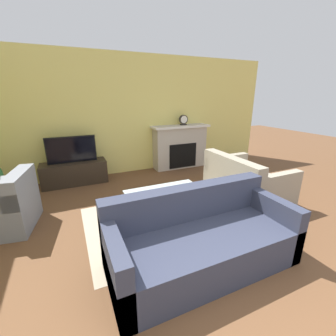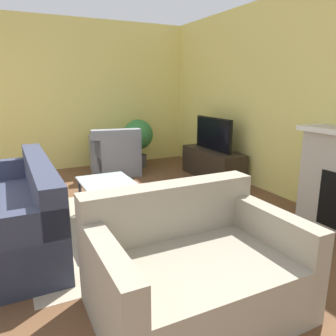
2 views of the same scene
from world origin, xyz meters
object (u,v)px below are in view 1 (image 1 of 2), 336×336
object	(u,v)px
armchair_by_window	(0,210)
coffee_table	(165,194)
couch_loveseat	(245,183)
mantel_clock	(183,120)
couch_sectional	(201,240)
tv	(72,150)

from	to	relation	value
armchair_by_window	coffee_table	size ratio (longest dim) A/B	0.89
couch_loveseat	coffee_table	distance (m)	1.62
armchair_by_window	coffee_table	bearing A→B (deg)	81.67
mantel_clock	couch_sectional	bearing A→B (deg)	-114.73
tv	couch_loveseat	xyz separation A→B (m)	(2.78, -2.04, -0.46)
couch_loveseat	armchair_by_window	world-z (taller)	same
tv	coffee_table	world-z (taller)	tv
tv	armchair_by_window	distance (m)	1.79
armchair_by_window	coffee_table	world-z (taller)	armchair_by_window
tv	couch_loveseat	bearing A→B (deg)	-36.26
couch_sectional	mantel_clock	size ratio (longest dim) A/B	8.21
mantel_clock	tv	bearing A→B (deg)	-177.30
tv	couch_loveseat	distance (m)	3.47
couch_loveseat	coffee_table	xyz separation A→B (m)	(-1.61, -0.07, 0.13)
tv	couch_loveseat	world-z (taller)	tv
coffee_table	couch_sectional	bearing A→B (deg)	-90.77
couch_sectional	mantel_clock	xyz separation A→B (m)	(1.50, 3.25, 0.93)
armchair_by_window	couch_sectional	bearing A→B (deg)	61.17
couch_sectional	couch_loveseat	size ratio (longest dim) A/B	1.50
tv	mantel_clock	distance (m)	2.69
mantel_clock	armchair_by_window	bearing A→B (deg)	-157.49
couch_sectional	couch_loveseat	distance (m)	1.96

